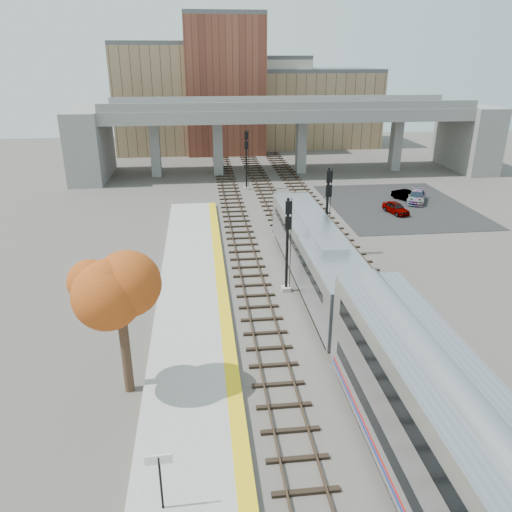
{
  "coord_description": "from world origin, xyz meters",
  "views": [
    {
      "loc": [
        -6.51,
        -20.39,
        14.58
      ],
      "look_at": [
        -3.09,
        9.41,
        2.5
      ],
      "focal_mm": 35.0,
      "sensor_mm": 36.0,
      "label": 1
    }
  ],
  "objects_px": {
    "car_b": "(406,195)",
    "tree": "(117,277)",
    "car_c": "(417,197)",
    "signal_mast_far": "(246,161)",
    "locomotive": "(315,253)",
    "car_a": "(396,208)",
    "signal_mast_near": "(287,249)",
    "signal_mast_mid": "(327,214)"
  },
  "relations": [
    {
      "from": "locomotive",
      "to": "tree",
      "type": "xyz_separation_m",
      "value": [
        -11.18,
        -10.47,
        3.51
      ]
    },
    {
      "from": "signal_mast_mid",
      "to": "tree",
      "type": "relative_size",
      "value": 0.89
    },
    {
      "from": "signal_mast_near",
      "to": "car_c",
      "type": "bearing_deg",
      "value": 48.52
    },
    {
      "from": "tree",
      "to": "car_a",
      "type": "relative_size",
      "value": 2.36
    },
    {
      "from": "signal_mast_mid",
      "to": "signal_mast_far",
      "type": "relative_size",
      "value": 1.01
    },
    {
      "from": "locomotive",
      "to": "signal_mast_far",
      "type": "height_order",
      "value": "signal_mast_far"
    },
    {
      "from": "signal_mast_near",
      "to": "tree",
      "type": "height_order",
      "value": "tree"
    },
    {
      "from": "car_c",
      "to": "signal_mast_far",
      "type": "bearing_deg",
      "value": -176.07
    },
    {
      "from": "signal_mast_far",
      "to": "car_c",
      "type": "distance_m",
      "value": 19.2
    },
    {
      "from": "signal_mast_mid",
      "to": "signal_mast_far",
      "type": "distance_m",
      "value": 21.63
    },
    {
      "from": "tree",
      "to": "car_c",
      "type": "bearing_deg",
      "value": 47.83
    },
    {
      "from": "car_a",
      "to": "car_b",
      "type": "relative_size",
      "value": 1.01
    },
    {
      "from": "locomotive",
      "to": "signal_mast_near",
      "type": "distance_m",
      "value": 2.41
    },
    {
      "from": "car_b",
      "to": "car_a",
      "type": "bearing_deg",
      "value": -150.62
    },
    {
      "from": "signal_mast_far",
      "to": "car_c",
      "type": "height_order",
      "value": "signal_mast_far"
    },
    {
      "from": "car_a",
      "to": "car_b",
      "type": "xyz_separation_m",
      "value": [
        2.89,
        4.53,
        -0.02
      ]
    },
    {
      "from": "signal_mast_near",
      "to": "car_a",
      "type": "bearing_deg",
      "value": 49.48
    },
    {
      "from": "signal_mast_mid",
      "to": "car_c",
      "type": "height_order",
      "value": "signal_mast_mid"
    },
    {
      "from": "car_a",
      "to": "car_b",
      "type": "distance_m",
      "value": 5.37
    },
    {
      "from": "signal_mast_mid",
      "to": "car_a",
      "type": "relative_size",
      "value": 2.09
    },
    {
      "from": "signal_mast_far",
      "to": "tree",
      "type": "bearing_deg",
      "value": -103.85
    },
    {
      "from": "car_b",
      "to": "tree",
      "type": "bearing_deg",
      "value": -158.52
    },
    {
      "from": "signal_mast_near",
      "to": "car_a",
      "type": "height_order",
      "value": "signal_mast_near"
    },
    {
      "from": "tree",
      "to": "car_b",
      "type": "bearing_deg",
      "value": 49.56
    },
    {
      "from": "signal_mast_near",
      "to": "signal_mast_mid",
      "type": "distance_m",
      "value": 7.31
    },
    {
      "from": "locomotive",
      "to": "car_c",
      "type": "distance_m",
      "value": 24.33
    },
    {
      "from": "signal_mast_mid",
      "to": "car_c",
      "type": "bearing_deg",
      "value": 45.73
    },
    {
      "from": "locomotive",
      "to": "signal_mast_mid",
      "type": "xyz_separation_m",
      "value": [
        2.0,
        5.13,
        1.12
      ]
    },
    {
      "from": "car_b",
      "to": "signal_mast_mid",
      "type": "bearing_deg",
      "value": -158.78
    },
    {
      "from": "signal_mast_near",
      "to": "signal_mast_far",
      "type": "xyz_separation_m",
      "value": [
        0.0,
        27.28,
        0.31
      ]
    },
    {
      "from": "signal_mast_far",
      "to": "tree",
      "type": "xyz_separation_m",
      "value": [
        -9.08,
        -36.84,
        2.44
      ]
    },
    {
      "from": "car_c",
      "to": "signal_mast_mid",
      "type": "bearing_deg",
      "value": -106.91
    },
    {
      "from": "locomotive",
      "to": "signal_mast_near",
      "type": "relative_size",
      "value": 2.98
    },
    {
      "from": "tree",
      "to": "car_c",
      "type": "distance_m",
      "value": 39.84
    },
    {
      "from": "locomotive",
      "to": "car_a",
      "type": "xyz_separation_m",
      "value": [
        11.66,
        15.19,
        -1.67
      ]
    },
    {
      "from": "car_a",
      "to": "car_c",
      "type": "relative_size",
      "value": 0.78
    },
    {
      "from": "signal_mast_mid",
      "to": "car_c",
      "type": "xyz_separation_m",
      "value": [
        13.34,
        13.68,
        -2.74
      ]
    },
    {
      "from": "tree",
      "to": "signal_mast_far",
      "type": "bearing_deg",
      "value": 76.15
    },
    {
      "from": "car_c",
      "to": "car_b",
      "type": "bearing_deg",
      "value": 158.5
    },
    {
      "from": "signal_mast_near",
      "to": "car_a",
      "type": "relative_size",
      "value": 1.93
    },
    {
      "from": "car_b",
      "to": "car_c",
      "type": "distance_m",
      "value": 1.2
    },
    {
      "from": "signal_mast_mid",
      "to": "car_b",
      "type": "xyz_separation_m",
      "value": [
        12.55,
        14.59,
        -2.82
      ]
    }
  ]
}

